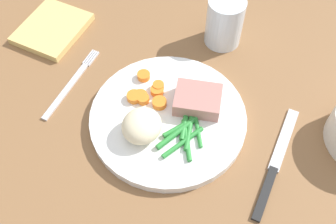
% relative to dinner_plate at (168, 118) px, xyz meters
% --- Properties ---
extents(dining_table, '(1.20, 0.90, 0.02)m').
position_rel_dinner_plate_xyz_m(dining_table, '(0.02, 0.02, -0.02)').
color(dining_table, brown).
rests_on(dining_table, ground).
extents(dinner_plate, '(0.25, 0.25, 0.02)m').
position_rel_dinner_plate_xyz_m(dinner_plate, '(0.00, 0.00, 0.00)').
color(dinner_plate, white).
rests_on(dinner_plate, dining_table).
extents(meat_portion, '(0.09, 0.08, 0.03)m').
position_rel_dinner_plate_xyz_m(meat_portion, '(0.03, 0.04, 0.02)').
color(meat_portion, '#B2756B').
rests_on(meat_portion, dinner_plate).
extents(mashed_potatoes, '(0.06, 0.06, 0.04)m').
position_rel_dinner_plate_xyz_m(mashed_potatoes, '(-0.02, -0.05, 0.03)').
color(mashed_potatoes, beige).
rests_on(mashed_potatoes, dinner_plate).
extents(carrot_slices, '(0.07, 0.07, 0.01)m').
position_rel_dinner_plate_xyz_m(carrot_slices, '(-0.05, 0.02, 0.01)').
color(carrot_slices, orange).
rests_on(carrot_slices, dinner_plate).
extents(green_beans, '(0.07, 0.10, 0.01)m').
position_rel_dinner_plate_xyz_m(green_beans, '(0.04, -0.02, 0.01)').
color(green_beans, '#2D8C38').
rests_on(green_beans, dinner_plate).
extents(fork, '(0.01, 0.17, 0.00)m').
position_rel_dinner_plate_xyz_m(fork, '(-0.18, -0.00, -0.01)').
color(fork, silver).
rests_on(fork, dining_table).
extents(knife, '(0.02, 0.20, 0.01)m').
position_rel_dinner_plate_xyz_m(knife, '(0.18, -0.00, -0.01)').
color(knife, black).
rests_on(knife, dining_table).
extents(water_glass, '(0.07, 0.07, 0.09)m').
position_rel_dinner_plate_xyz_m(water_glass, '(0.02, 0.21, 0.03)').
color(water_glass, silver).
rests_on(water_glass, dining_table).
extents(napkin, '(0.11, 0.13, 0.01)m').
position_rel_dinner_plate_xyz_m(napkin, '(-0.29, 0.09, -0.00)').
color(napkin, '#DBBC6B').
rests_on(napkin, dining_table).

